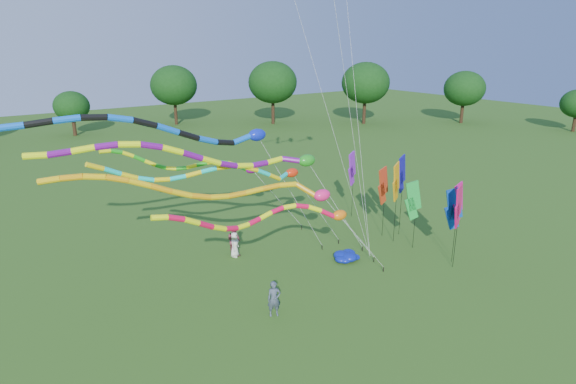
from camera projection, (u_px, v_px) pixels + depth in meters
ground at (390, 303)px, 23.49m from camera, size 160.00×160.00×0.00m
tree_ring at (566, 202)px, 20.70m from camera, size 116.04×118.78×9.63m
tube_kite_red at (279, 217)px, 22.11m from camera, size 12.42×1.15×6.39m
tube_kite_orange at (229, 190)px, 23.79m from camera, size 15.80×4.58×7.33m
tube_kite_purple at (219, 157)px, 23.29m from camera, size 16.70×2.72×8.74m
tube_kite_blue at (150, 131)px, 21.53m from camera, size 18.68×1.48×10.31m
tube_kite_cyan at (228, 173)px, 24.46m from camera, size 14.00×1.36×7.68m
tube_kite_green at (201, 165)px, 29.39m from camera, size 11.46×3.89×6.82m
banner_pole_red at (383, 186)px, 30.37m from camera, size 1.15×0.33×4.74m
banner_pole_magenta_b at (458, 203)px, 27.10m from camera, size 1.16×0.26×4.74m
banner_pole_blue_b at (402, 174)px, 30.43m from camera, size 1.11×0.49×5.43m
banner_pole_violet at (352, 169)px, 33.79m from camera, size 1.10×0.52×4.91m
banner_pole_magenta_a at (458, 207)px, 25.91m from camera, size 1.11×0.49×4.95m
banner_pole_blue_a at (453, 209)px, 26.86m from camera, size 1.10×0.53×4.53m
banner_pole_green at (413, 201)px, 28.79m from camera, size 1.12×0.47×4.35m
banner_pole_orange at (396, 182)px, 29.30m from camera, size 1.09×0.55×5.27m
blue_nylon_heap at (342, 257)px, 27.98m from camera, size 1.62×1.66×0.52m
person_a at (235, 245)px, 28.33m from camera, size 0.88×0.86×1.53m
person_b at (274, 299)px, 22.18m from camera, size 0.74×0.62×1.72m
person_c at (234, 240)px, 28.52m from camera, size 0.95×1.08×1.86m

